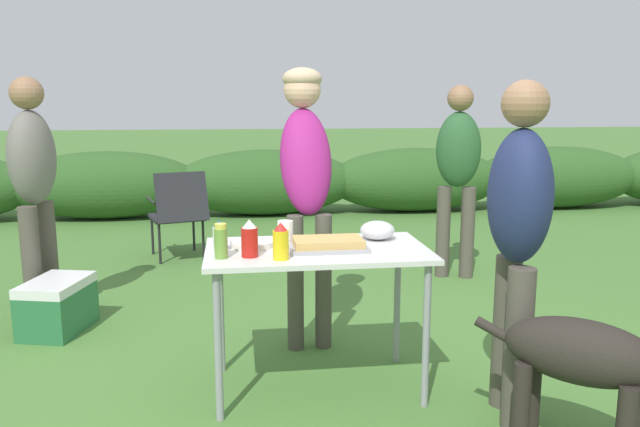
{
  "coord_description": "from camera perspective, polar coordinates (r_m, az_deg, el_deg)",
  "views": [
    {
      "loc": [
        -0.39,
        -2.99,
        1.46
      ],
      "look_at": [
        0.03,
        0.14,
        0.89
      ],
      "focal_mm": 35.0,
      "sensor_mm": 36.0,
      "label": 1
    }
  ],
  "objects": [
    {
      "name": "standing_person_in_olive_jacket",
      "position": [
        5.24,
        12.49,
        4.46
      ],
      "size": [
        0.42,
        0.36,
        1.59
      ],
      "rotation": [
        0.0,
        0.0,
        -0.32
      ],
      "color": "#4C473D",
      "rests_on": "ground"
    },
    {
      "name": "folding_table",
      "position": [
        3.12,
        -0.29,
        -4.56
      ],
      "size": [
        1.1,
        0.64,
        0.74
      ],
      "color": "silver",
      "rests_on": "ground"
    },
    {
      "name": "cooler_box",
      "position": [
        4.37,
        -22.89,
        -7.78
      ],
      "size": [
        0.43,
        0.54,
        0.34
      ],
      "rotation": [
        0.0,
        0.0,
        4.46
      ],
      "color": "#286B3D",
      "rests_on": "ground"
    },
    {
      "name": "relish_jar",
      "position": [
        2.93,
        -9.05,
        -2.54
      ],
      "size": [
        0.06,
        0.06,
        0.16
      ],
      "color": "olive",
      "rests_on": "folding_table"
    },
    {
      "name": "standing_person_in_dark_puffer",
      "position": [
        3.69,
        -1.32,
        4.31
      ],
      "size": [
        0.33,
        0.47,
        1.66
      ],
      "rotation": [
        0.0,
        0.0,
        0.04
      ],
      "color": "#4C473D",
      "rests_on": "ground"
    },
    {
      "name": "standing_person_with_beanie",
      "position": [
        4.59,
        -24.73,
        3.15
      ],
      "size": [
        0.36,
        0.44,
        1.62
      ],
      "rotation": [
        0.0,
        0.0,
        1.33
      ],
      "color": "#4C473D",
      "rests_on": "ground"
    },
    {
      "name": "standing_person_in_navy_coat",
      "position": [
        2.92,
        17.68,
        -0.84
      ],
      "size": [
        0.34,
        0.42,
        1.55
      ],
      "rotation": [
        0.0,
        0.0,
        -1.74
      ],
      "color": "#4C473D",
      "rests_on": "ground"
    },
    {
      "name": "ketchup_bottle",
      "position": [
        2.94,
        -6.46,
        -2.34
      ],
      "size": [
        0.08,
        0.08,
        0.18
      ],
      "color": "red",
      "rests_on": "folding_table"
    },
    {
      "name": "food_tray",
      "position": [
        3.07,
        0.74,
        -2.83
      ],
      "size": [
        0.38,
        0.24,
        0.06
      ],
      "color": "#9E9EA3",
      "rests_on": "folding_table"
    },
    {
      "name": "paper_cup_stack",
      "position": [
        3.19,
        -3.18,
        -1.72
      ],
      "size": [
        0.08,
        0.08,
        0.12
      ],
      "primitive_type": "cylinder",
      "color": "white",
      "rests_on": "folding_table"
    },
    {
      "name": "mixing_bowl",
      "position": [
        3.3,
        5.27,
        -1.53
      ],
      "size": [
        0.18,
        0.18,
        0.1
      ],
      "primitive_type": "ellipsoid",
      "color": "silver",
      "rests_on": "folding_table"
    },
    {
      "name": "mustard_bottle",
      "position": [
        2.87,
        -3.61,
        -2.61
      ],
      "size": [
        0.07,
        0.07,
        0.17
      ],
      "color": "yellow",
      "rests_on": "folding_table"
    },
    {
      "name": "camp_chair_green_behind_table",
      "position": [
        5.89,
        -12.8,
        0.3
      ],
      "size": [
        0.61,
        0.7,
        0.83
      ],
      "rotation": [
        0.0,
        0.0,
        0.28
      ],
      "color": "#232328",
      "rests_on": "ground"
    },
    {
      "name": "mayo_bottle",
      "position": [
        3.06,
        -9.17,
        -2.09
      ],
      "size": [
        0.07,
        0.07,
        0.15
      ],
      "color": "silver",
      "rests_on": "folding_table"
    },
    {
      "name": "ground_plane",
      "position": [
        3.35,
        -0.28,
        -15.58
      ],
      "size": [
        60.0,
        60.0,
        0.0
      ],
      "primitive_type": "plane",
      "color": "#477533"
    },
    {
      "name": "shrub_hedge",
      "position": [
        8.09,
        -4.95,
        2.86
      ],
      "size": [
        14.4,
        0.9,
        0.85
      ],
      "color": "#2D5623",
      "rests_on": "ground"
    },
    {
      "name": "plate_stack",
      "position": [
        3.14,
        -6.26,
        -2.8
      ],
      "size": [
        0.21,
        0.21,
        0.03
      ],
      "primitive_type": "cylinder",
      "color": "white",
      "rests_on": "folding_table"
    },
    {
      "name": "dog",
      "position": [
        2.75,
        23.85,
        -12.19
      ],
      "size": [
        0.76,
        0.67,
        0.67
      ],
      "rotation": [
        0.0,
        0.0,
        -2.28
      ],
      "color": "#28231E",
      "rests_on": "ground"
    }
  ]
}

